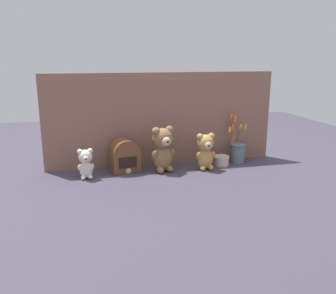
{
  "coord_description": "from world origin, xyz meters",
  "views": [
    {
      "loc": [
        -0.5,
        -2.04,
        0.69
      ],
      "look_at": [
        0.0,
        0.02,
        0.15
      ],
      "focal_mm": 38.0,
      "sensor_mm": 36.0,
      "label": 1
    }
  ],
  "objects": [
    {
      "name": "teddy_bear_small",
      "position": [
        -0.5,
        -0.02,
        0.09
      ],
      "size": [
        0.1,
        0.09,
        0.18
      ],
      "color": "beige",
      "rests_on": "ground"
    },
    {
      "name": "decorative_tin_tall",
      "position": [
        0.36,
        0.04,
        0.03
      ],
      "size": [
        0.1,
        0.1,
        0.06
      ],
      "color": "beige",
      "rests_on": "ground"
    },
    {
      "name": "backdrop_wall",
      "position": [
        0.0,
        0.17,
        0.3
      ],
      "size": [
        1.5,
        0.02,
        0.6
      ],
      "color": "#845B4C",
      "rests_on": "ground"
    },
    {
      "name": "vintage_radio",
      "position": [
        -0.26,
        0.06,
        0.09
      ],
      "size": [
        0.19,
        0.15,
        0.2
      ],
      "color": "brown",
      "rests_on": "ground"
    },
    {
      "name": "teddy_bear_large",
      "position": [
        -0.03,
        0.01,
        0.15
      ],
      "size": [
        0.16,
        0.14,
        0.28
      ],
      "color": "olive",
      "rests_on": "ground"
    },
    {
      "name": "teddy_bear_medium",
      "position": [
        0.23,
        -0.01,
        0.12
      ],
      "size": [
        0.12,
        0.12,
        0.23
      ],
      "color": "tan",
      "rests_on": "ground"
    },
    {
      "name": "flower_vase",
      "position": [
        0.49,
        0.07,
        0.09
      ],
      "size": [
        0.12,
        0.12,
        0.33
      ],
      "color": "slate",
      "rests_on": "ground"
    },
    {
      "name": "ground_plane",
      "position": [
        0.0,
        0.0,
        0.0
      ],
      "size": [
        4.0,
        4.0,
        0.0
      ],
      "primitive_type": "plane",
      "color": "#3D3847"
    }
  ]
}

